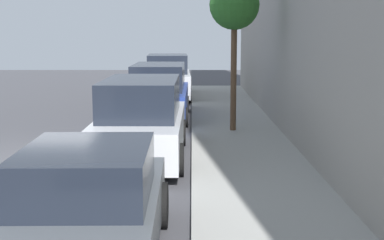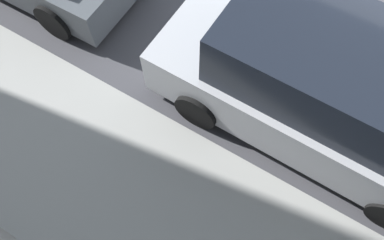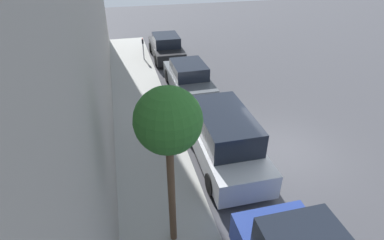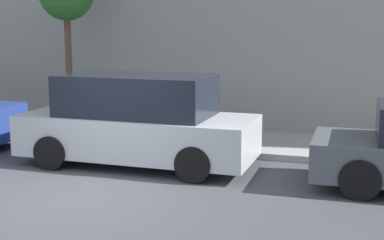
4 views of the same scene
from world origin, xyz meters
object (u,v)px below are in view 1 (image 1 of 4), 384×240
parked_minivan_third (142,121)px  street_tree (234,7)px  parked_suv_fifth (168,78)px  parked_minivan_fourth (159,93)px  parked_sedan_second (87,212)px

parked_minivan_third → street_tree: (2.37, 2.98, 2.75)m
parked_minivan_third → street_tree: 4.70m
parked_suv_fifth → parked_minivan_third: bearing=-90.5°
parked_suv_fifth → street_tree: size_ratio=1.13×
parked_minivan_third → parked_minivan_fourth: same height
parked_minivan_fourth → parked_suv_fifth: bearing=89.6°
parked_sedan_second → parked_suv_fifth: 17.45m
parked_sedan_second → street_tree: (2.53, 8.83, 2.95)m
street_tree → parked_sedan_second: bearing=-106.0°
parked_sedan_second → parked_minivan_fourth: 11.65m
parked_minivan_fourth → parked_suv_fifth: 5.80m
parked_minivan_third → parked_suv_fifth: parked_suv_fifth is taller
parked_minivan_third → street_tree: street_tree is taller
parked_sedan_second → parked_minivan_fourth: bearing=89.0°
parked_minivan_fourth → street_tree: size_ratio=1.15×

